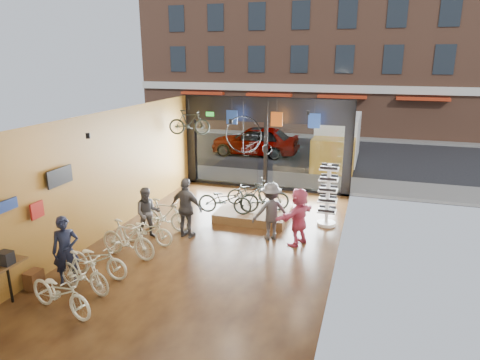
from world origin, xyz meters
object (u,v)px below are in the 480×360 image
at_px(box_truck, 337,142).
at_px(floor_bike_2, 97,259).
at_px(floor_bike_5, 165,215).
at_px(floor_bike_3, 128,239).
at_px(floor_bike_4, 147,230).
at_px(display_platform, 253,214).
at_px(street_car, 255,140).
at_px(display_bike_left, 225,200).
at_px(floor_bike_0, 61,292).
at_px(customer_1, 148,213).
at_px(floor_bike_1, 83,272).
at_px(display_bike_right, 251,191).
at_px(penny_farthing, 251,136).
at_px(display_bike_mid, 265,197).
at_px(customer_2, 187,208).
at_px(sunglasses_rack, 328,195).
at_px(customer_3, 271,211).
at_px(customer_5, 299,216).
at_px(customer_0, 66,251).
at_px(hung_bike, 189,122).

relative_size(box_truck, floor_bike_2, 3.48).
bearing_deg(floor_bike_5, floor_bike_3, 177.63).
xyz_separation_m(floor_bike_4, display_platform, (2.43, 2.97, -0.28)).
bearing_deg(street_car, display_bike_left, 9.91).
bearing_deg(floor_bike_0, customer_1, 15.32).
xyz_separation_m(floor_bike_1, display_bike_right, (2.22, 6.43, 0.26)).
height_order(floor_bike_1, penny_farthing, penny_farthing).
height_order(display_platform, penny_farthing, penny_farthing).
relative_size(display_platform, display_bike_mid, 1.41).
height_order(street_car, customer_2, customer_2).
bearing_deg(display_platform, floor_bike_5, -141.84).
bearing_deg(sunglasses_rack, display_bike_right, 168.01).
distance_m(display_bike_left, display_bike_right, 1.34).
bearing_deg(floor_bike_1, display_bike_left, -6.02).
xyz_separation_m(floor_bike_5, customer_2, (0.88, -0.24, 0.41)).
height_order(display_platform, customer_3, customer_3).
relative_size(display_platform, customer_2, 1.28).
distance_m(box_truck, customer_2, 11.25).
relative_size(customer_3, customer_5, 1.03).
bearing_deg(customer_5, floor_bike_3, -35.41).
bearing_deg(customer_3, display_platform, -89.71).
height_order(floor_bike_1, display_bike_right, display_bike_right).
height_order(floor_bike_2, customer_3, customer_3).
distance_m(floor_bike_2, penny_farthing, 7.50).
height_order(box_truck, sunglasses_rack, box_truck).
xyz_separation_m(customer_1, penny_farthing, (1.97, 4.40, 1.70)).
height_order(floor_bike_3, floor_bike_4, floor_bike_3).
relative_size(display_platform, customer_0, 1.39).
relative_size(display_bike_left, customer_0, 1.06).
bearing_deg(display_bike_right, display_bike_left, 129.38).
relative_size(floor_bike_4, floor_bike_5, 0.95).
bearing_deg(display_bike_mid, floor_bike_3, 115.66).
relative_size(street_car, box_truck, 0.79).
bearing_deg(floor_bike_5, display_bike_left, -50.27).
height_order(street_car, penny_farthing, penny_farthing).
height_order(floor_bike_0, floor_bike_2, floor_bike_0).
distance_m(street_car, hung_bike, 8.09).
relative_size(display_bike_mid, customer_3, 0.96).
bearing_deg(floor_bike_2, floor_bike_4, -3.85).
distance_m(display_platform, display_bike_mid, 0.78).
xyz_separation_m(display_platform, customer_5, (1.82, -1.63, 0.71)).
bearing_deg(floor_bike_3, street_car, 8.47).
bearing_deg(customer_0, customer_3, 8.71).
bearing_deg(floor_bike_3, penny_farthing, -9.79).
height_order(display_bike_left, customer_0, customer_0).
height_order(customer_5, hung_bike, hung_bike).
height_order(floor_bike_3, penny_farthing, penny_farthing).
relative_size(floor_bike_0, display_bike_mid, 1.08).
height_order(floor_bike_3, customer_5, customer_5).
xyz_separation_m(display_bike_right, customer_0, (-2.84, -6.22, 0.12)).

